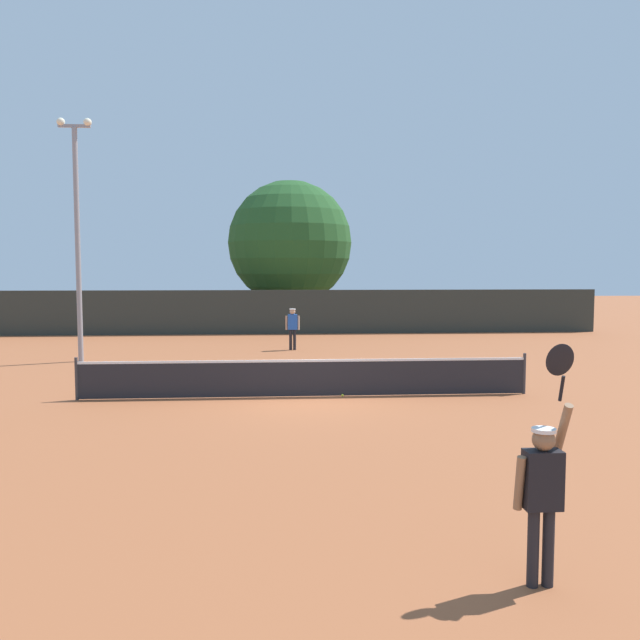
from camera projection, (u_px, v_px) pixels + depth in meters
The scene contains 11 objects.
ground_plane at pixel (306, 397), 16.73m from camera, with size 120.00×120.00×0.00m, color #9E5633.
tennis_net at pixel (306, 377), 16.68m from camera, with size 11.53×0.08×1.07m.
perimeter_fence at pixel (290, 312), 32.85m from camera, with size 31.61×0.12×2.21m, color #2D332D.
player_serving at pixel (543, 482), 6.67m from camera, with size 0.68×0.39×2.51m.
player_receiving at pixel (293, 325), 26.30m from camera, with size 0.57×0.25×1.67m.
tennis_ball at pixel (343, 395), 16.75m from camera, with size 0.07×0.07×0.07m, color #CCE033.
light_pole at pixel (77, 225), 22.73m from camera, with size 1.18×0.28×8.45m.
large_tree at pixel (290, 243), 36.93m from camera, with size 6.99×6.99×8.23m.
parked_car_near at pixel (246, 310), 39.89m from camera, with size 2.06×4.27×1.69m.
parked_car_mid at pixel (322, 310), 39.97m from camera, with size 2.27×4.35×1.69m.
parked_car_far at pixel (386, 308), 41.19m from camera, with size 2.25×4.35×1.69m.
Camera 1 is at (-0.82, -16.50, 3.27)m, focal length 36.70 mm.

